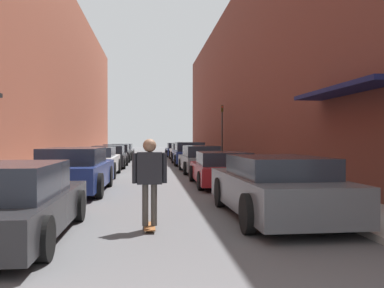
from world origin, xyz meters
The scene contains 19 objects.
ground centered at (0.00, 20.87, 0.00)m, with size 114.78×114.78×0.00m, color #515154.
curb_strip_left centered at (-4.39, 26.09, 0.06)m, with size 1.80×52.17×0.12m.
curb_strip_right centered at (4.39, 26.09, 0.06)m, with size 1.80×52.17×0.12m.
building_row_left centered at (-7.29, 26.08, 5.75)m, with size 4.90×52.17×11.50m.
building_row_right centered at (7.29, 26.08, 5.46)m, with size 4.90×52.17×10.91m.
parked_car_left_0 centered at (-2.43, 5.74, 0.60)m, with size 2.02×4.55×1.26m.
parked_car_left_1 centered at (-2.40, 11.85, 0.67)m, with size 2.00×4.72×1.36m.
parked_car_left_2 centered at (-2.48, 17.45, 0.63)m, with size 2.00×4.64×1.27m.
parked_car_left_3 centered at (-2.39, 22.96, 0.60)m, with size 1.97×4.51×1.24m.
parked_car_left_4 centered at (-2.42, 28.96, 0.60)m, with size 1.99×4.32×1.22m.
parked_car_left_5 centered at (-2.38, 34.57, 0.58)m, with size 1.86×4.44×1.19m.
parked_car_right_0 centered at (2.50, 7.18, 0.64)m, with size 2.02×4.79×1.29m.
parked_car_right_1 centered at (2.44, 13.35, 0.57)m, with size 2.04×4.62×1.18m.
parked_car_right_2 centered at (2.33, 19.05, 0.62)m, with size 1.85×4.83×1.30m.
parked_car_right_3 centered at (2.34, 25.07, 0.68)m, with size 2.02×4.76×1.41m.
parked_car_right_4 centered at (2.45, 31.24, 0.62)m, with size 2.03×4.46×1.25m.
parked_car_right_5 centered at (2.36, 36.92, 0.59)m, with size 2.09×4.04×1.23m.
skateboarder centered at (-0.11, 6.29, 1.01)m, with size 0.63×0.78×1.65m.
traffic_light centered at (4.86, 27.61, 2.44)m, with size 0.16×0.22×3.79m.
Camera 1 is at (-0.10, -1.47, 1.66)m, focal length 40.00 mm.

